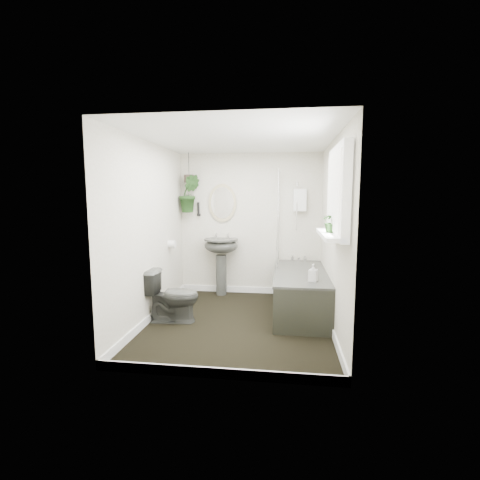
# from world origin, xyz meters

# --- Properties ---
(floor) EXTENTS (2.30, 2.80, 0.02)m
(floor) POSITION_xyz_m (0.00, 0.00, -0.01)
(floor) COLOR black
(floor) RESTS_ON ground
(ceiling) EXTENTS (2.30, 2.80, 0.02)m
(ceiling) POSITION_xyz_m (0.00, 0.00, 2.31)
(ceiling) COLOR white
(ceiling) RESTS_ON ground
(wall_back) EXTENTS (2.30, 0.02, 2.30)m
(wall_back) POSITION_xyz_m (0.00, 1.41, 1.15)
(wall_back) COLOR silver
(wall_back) RESTS_ON ground
(wall_front) EXTENTS (2.30, 0.02, 2.30)m
(wall_front) POSITION_xyz_m (0.00, -1.41, 1.15)
(wall_front) COLOR silver
(wall_front) RESTS_ON ground
(wall_left) EXTENTS (0.02, 2.80, 2.30)m
(wall_left) POSITION_xyz_m (-1.16, 0.00, 1.15)
(wall_left) COLOR silver
(wall_left) RESTS_ON ground
(wall_right) EXTENTS (0.02, 2.80, 2.30)m
(wall_right) POSITION_xyz_m (1.16, 0.00, 1.15)
(wall_right) COLOR silver
(wall_right) RESTS_ON ground
(skirting) EXTENTS (2.30, 2.80, 0.10)m
(skirting) POSITION_xyz_m (0.00, 0.00, 0.05)
(skirting) COLOR white
(skirting) RESTS_ON floor
(bathtub) EXTENTS (0.72, 1.72, 0.58)m
(bathtub) POSITION_xyz_m (0.80, 0.50, 0.29)
(bathtub) COLOR #363733
(bathtub) RESTS_ON floor
(bath_screen) EXTENTS (0.04, 0.72, 1.40)m
(bath_screen) POSITION_xyz_m (0.47, 0.99, 1.28)
(bath_screen) COLOR silver
(bath_screen) RESTS_ON bathtub
(shower_box) EXTENTS (0.20, 0.10, 0.35)m
(shower_box) POSITION_xyz_m (0.80, 1.34, 1.55)
(shower_box) COLOR white
(shower_box) RESTS_ON wall_back
(oval_mirror) EXTENTS (0.46, 0.03, 0.62)m
(oval_mirror) POSITION_xyz_m (-0.45, 1.37, 1.50)
(oval_mirror) COLOR tan
(oval_mirror) RESTS_ON wall_back
(wall_sconce) EXTENTS (0.04, 0.04, 0.22)m
(wall_sconce) POSITION_xyz_m (-0.85, 1.36, 1.40)
(wall_sconce) COLOR black
(wall_sconce) RESTS_ON wall_back
(toilet_roll_holder) EXTENTS (0.11, 0.11, 0.11)m
(toilet_roll_holder) POSITION_xyz_m (-1.10, 0.70, 0.90)
(toilet_roll_holder) COLOR white
(toilet_roll_holder) RESTS_ON wall_left
(window_recess) EXTENTS (0.08, 1.00, 0.90)m
(window_recess) POSITION_xyz_m (1.09, -0.70, 1.65)
(window_recess) COLOR white
(window_recess) RESTS_ON wall_right
(window_sill) EXTENTS (0.18, 1.00, 0.04)m
(window_sill) POSITION_xyz_m (1.02, -0.70, 1.23)
(window_sill) COLOR white
(window_sill) RESTS_ON wall_right
(window_blinds) EXTENTS (0.01, 0.86, 0.76)m
(window_blinds) POSITION_xyz_m (1.04, -0.70, 1.65)
(window_blinds) COLOR white
(window_blinds) RESTS_ON wall_right
(toilet) EXTENTS (0.69, 0.42, 0.68)m
(toilet) POSITION_xyz_m (-0.85, -0.06, 0.34)
(toilet) COLOR #363733
(toilet) RESTS_ON floor
(pedestal_sink) EXTENTS (0.62, 0.56, 0.93)m
(pedestal_sink) POSITION_xyz_m (-0.45, 1.23, 0.47)
(pedestal_sink) COLOR #363733
(pedestal_sink) RESTS_ON floor
(sill_plant) EXTENTS (0.24, 0.22, 0.22)m
(sill_plant) POSITION_xyz_m (1.04, -0.69, 1.36)
(sill_plant) COLOR black
(sill_plant) RESTS_ON window_sill
(hanging_plant) EXTENTS (0.39, 0.34, 0.60)m
(hanging_plant) POSITION_xyz_m (-0.97, 1.25, 1.65)
(hanging_plant) COLOR black
(hanging_plant) RESTS_ON ceiling
(soap_bottle) EXTENTS (0.12, 0.12, 0.21)m
(soap_bottle) POSITION_xyz_m (0.92, -0.03, 0.69)
(soap_bottle) COLOR #322728
(soap_bottle) RESTS_ON bathtub
(hanging_pot) EXTENTS (0.16, 0.16, 0.12)m
(hanging_pot) POSITION_xyz_m (-0.97, 1.25, 1.89)
(hanging_pot) COLOR #3B3028
(hanging_pot) RESTS_ON ceiling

